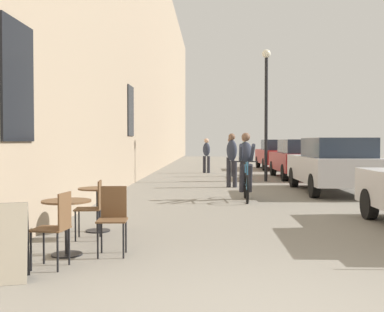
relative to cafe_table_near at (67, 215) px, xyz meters
The scene contains 16 objects.
building_facade_left 12.93m from the cafe_table_near, 95.40° to the left, with size 0.54×68.00×11.51m.
cafe_table_near is the anchor object (origin of this frame).
cafe_chair_near_toward_street 0.60m from the cafe_table_near, ahead, with size 0.41×0.41×0.89m.
cafe_chair_near_toward_wall 0.65m from the cafe_table_near, 83.31° to the right, with size 0.42×0.42×0.89m.
cafe_table_mid 1.67m from the cafe_table_near, 89.52° to the left, with size 0.64×0.64×0.72m.
cafe_chair_mid_toward_street 1.04m from the cafe_table_near, 85.08° to the left, with size 0.42×0.42×0.89m.
sandwich_board_sign 1.24m from the cafe_table_near, 106.00° to the right, with size 0.63×0.51×0.84m.
cyclist_on_bicycle 6.65m from the cafe_table_near, 65.34° to the left, with size 0.52×1.76×1.74m.
pedestrian_near 9.77m from the cafe_table_near, 74.79° to the left, with size 0.38×0.30×1.75m.
pedestrian_mid 12.31m from the cafe_table_near, 75.17° to the left, with size 0.36×0.26×1.69m.
pedestrian_far 14.47m from the cafe_table_near, 79.18° to the left, with size 0.34×0.24×1.66m.
pedestrian_furthest 16.61m from the cafe_table_near, 84.21° to the left, with size 0.36×0.28×1.64m.
street_lamp 12.73m from the cafe_table_near, 71.59° to the left, with size 0.32×0.32×4.90m.
parked_car_second 9.60m from the cafe_table_near, 55.56° to the left, with size 1.92×4.48×1.59m.
parked_car_third 14.41m from the cafe_table_near, 67.74° to the left, with size 1.92×4.43×1.56m.
parked_car_fourth 20.47m from the cafe_table_near, 74.59° to the left, with size 1.94×4.48×1.58m.
Camera 1 is at (-0.46, -3.94, 1.48)m, focal length 44.97 mm.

